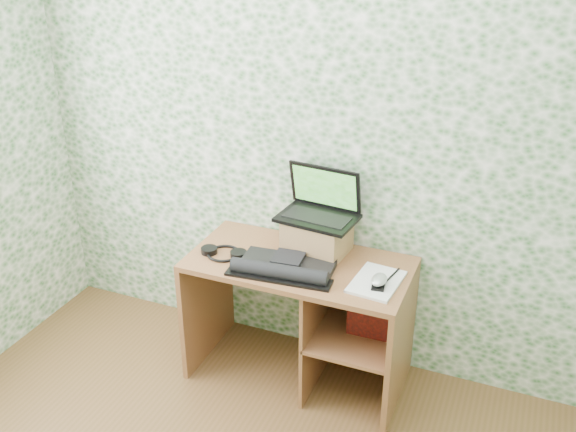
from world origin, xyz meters
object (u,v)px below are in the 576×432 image
at_px(laptop, 320,206).
at_px(keyboard, 284,267).
at_px(notepad, 376,282).
at_px(desk, 314,304).
at_px(riser, 317,236).

bearing_deg(laptop, keyboard, -98.89).
distance_m(keyboard, notepad, 0.48).
distance_m(desk, keyboard, 0.35).
height_order(riser, keyboard, riser).
xyz_separation_m(keyboard, notepad, (0.48, 0.07, -0.02)).
xyz_separation_m(desk, keyboard, (-0.11, -0.15, 0.30)).
xyz_separation_m(riser, keyboard, (-0.08, -0.27, -0.07)).
xyz_separation_m(laptop, notepad, (0.39, -0.24, -0.25)).
bearing_deg(keyboard, laptop, 70.15).
xyz_separation_m(desk, notepad, (0.36, -0.08, 0.28)).
bearing_deg(riser, keyboard, -107.05).
height_order(desk, keyboard, keyboard).
bearing_deg(keyboard, riser, 67.86).
bearing_deg(laptop, notepad, -25.65).
bearing_deg(keyboard, notepad, 3.53).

